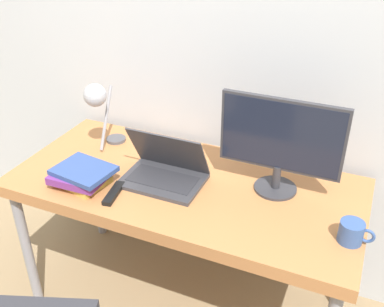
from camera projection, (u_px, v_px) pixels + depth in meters
The scene contains 8 objects.
wall_back at pixel (222, 44), 2.14m from camera, with size 8.00×0.05×2.60m.
desk at pixel (185, 193), 2.09m from camera, with size 1.60×0.74×0.78m.
laptop at pixel (165, 171), 2.04m from camera, with size 0.36×0.26×0.24m.
monitor at pixel (281, 141), 1.88m from camera, with size 0.53×0.19×0.43m.
desk_lamp at pixel (98, 101), 2.16m from camera, with size 0.11×0.25×0.37m.
book_stack at pixel (82, 175), 2.02m from camera, with size 0.28×0.23×0.09m.
tv_remote at pixel (114, 193), 1.96m from camera, with size 0.07×0.17×0.02m.
mug at pixel (352, 232), 1.68m from camera, with size 0.13×0.09×0.09m.
Camera 1 is at (0.71, -1.19, 1.92)m, focal length 42.00 mm.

